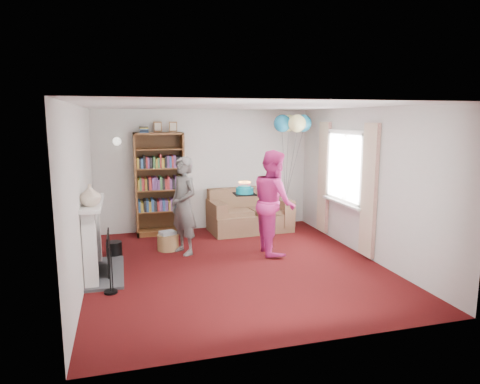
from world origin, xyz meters
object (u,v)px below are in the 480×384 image
object	(u,v)px
bookcase	(160,185)
sofa	(249,215)
person_magenta	(274,202)
birthday_cake	(245,191)
person_striped	(184,206)

from	to	relation	value
bookcase	sofa	world-z (taller)	bookcase
person_magenta	birthday_cake	distance (m)	0.55
person_magenta	birthday_cake	xyz separation A→B (m)	(-0.50, 0.09, 0.20)
bookcase	person_magenta	world-z (taller)	bookcase
sofa	birthday_cake	xyz separation A→B (m)	(-0.51, -1.44, 0.77)
person_striped	birthday_cake	xyz separation A→B (m)	(1.01, -0.26, 0.26)
sofa	person_striped	size ratio (longest dim) A/B	0.98
sofa	birthday_cake	distance (m)	1.72
person_striped	sofa	bearing A→B (deg)	102.30
person_magenta	birthday_cake	world-z (taller)	person_magenta
sofa	birthday_cake	world-z (taller)	birthday_cake
sofa	birthday_cake	size ratio (longest dim) A/B	4.58
bookcase	birthday_cake	bearing A→B (deg)	-52.45
bookcase	person_magenta	xyz separation A→B (m)	(1.79, -1.77, -0.10)
sofa	person_magenta	bearing A→B (deg)	-94.40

